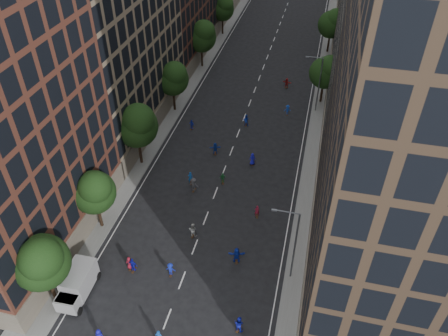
% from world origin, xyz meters
% --- Properties ---
extents(ground, '(240.00, 240.00, 0.00)m').
position_xyz_m(ground, '(0.00, 40.00, 0.00)').
color(ground, black).
rests_on(ground, ground).
extents(sidewalk_left, '(4.00, 105.00, 0.15)m').
position_xyz_m(sidewalk_left, '(-12.00, 47.50, 0.07)').
color(sidewalk_left, slate).
rests_on(sidewalk_left, ground).
extents(sidewalk_right, '(4.00, 105.00, 0.15)m').
position_xyz_m(sidewalk_right, '(12.00, 47.50, 0.07)').
color(sidewalk_right, slate).
rests_on(sidewalk_right, ground).
extents(bldg_left_b, '(14.00, 26.00, 34.00)m').
position_xyz_m(bldg_left_b, '(-19.00, 35.00, 17.00)').
color(bldg_left_b, '#8A755A').
rests_on(bldg_left_b, ground).
extents(bldg_right_a, '(14.00, 30.00, 36.00)m').
position_xyz_m(bldg_right_a, '(19.00, 15.00, 18.00)').
color(bldg_right_a, '#423123').
rests_on(bldg_right_a, ground).
extents(bldg_right_b, '(14.00, 28.00, 33.00)m').
position_xyz_m(bldg_right_b, '(19.00, 44.00, 16.50)').
color(bldg_right_b, '#6C6559').
rests_on(bldg_right_b, ground).
extents(tree_left_0, '(5.20, 5.20, 8.83)m').
position_xyz_m(tree_left_0, '(-11.01, 3.85, 5.96)').
color(tree_left_0, black).
rests_on(tree_left_0, ground).
extents(tree_left_1, '(4.80, 4.80, 8.21)m').
position_xyz_m(tree_left_1, '(-11.02, 13.86, 5.55)').
color(tree_left_1, black).
rests_on(tree_left_1, ground).
extents(tree_left_2, '(5.60, 5.60, 9.45)m').
position_xyz_m(tree_left_2, '(-10.99, 25.83, 6.36)').
color(tree_left_2, black).
rests_on(tree_left_2, ground).
extents(tree_left_3, '(5.00, 5.00, 8.58)m').
position_xyz_m(tree_left_3, '(-11.02, 39.85, 5.82)').
color(tree_left_3, black).
rests_on(tree_left_3, ground).
extents(tree_left_4, '(5.40, 5.40, 9.08)m').
position_xyz_m(tree_left_4, '(-11.00, 55.84, 6.10)').
color(tree_left_4, black).
rests_on(tree_left_4, ground).
extents(tree_left_5, '(4.80, 4.80, 8.33)m').
position_xyz_m(tree_left_5, '(-11.02, 71.86, 5.68)').
color(tree_left_5, black).
rests_on(tree_left_5, ground).
extents(tree_right_a, '(5.00, 5.00, 8.39)m').
position_xyz_m(tree_right_a, '(11.38, 47.85, 5.63)').
color(tree_right_a, black).
rests_on(tree_right_a, ground).
extents(tree_right_b, '(5.20, 5.20, 8.83)m').
position_xyz_m(tree_right_b, '(11.39, 67.85, 5.96)').
color(tree_right_b, black).
rests_on(tree_right_b, ground).
extents(streetlamp_near, '(2.64, 0.22, 9.06)m').
position_xyz_m(streetlamp_near, '(10.37, 12.00, 5.17)').
color(streetlamp_near, '#595B60').
rests_on(streetlamp_near, ground).
extents(streetlamp_far, '(2.64, 0.22, 9.06)m').
position_xyz_m(streetlamp_far, '(10.37, 45.00, 5.17)').
color(streetlamp_far, '#595B60').
rests_on(streetlamp_far, ground).
extents(cargo_van, '(2.53, 5.16, 2.71)m').
position_xyz_m(cargo_van, '(-9.30, 5.20, 1.43)').
color(cargo_van, '#B5B5B7').
rests_on(cargo_van, ground).
extents(skater_0, '(0.85, 0.57, 1.69)m').
position_xyz_m(skater_0, '(-5.00, 1.00, 0.84)').
color(skater_0, '#1816B8').
rests_on(skater_0, ground).
extents(skater_2, '(1.07, 0.95, 1.85)m').
position_xyz_m(skater_2, '(6.72, 5.02, 0.92)').
color(skater_2, '#151DAE').
rests_on(skater_2, ground).
extents(skater_3, '(1.04, 0.65, 1.55)m').
position_xyz_m(skater_3, '(-1.31, 9.43, 0.78)').
color(skater_3, '#1629BA').
rests_on(skater_3, ground).
extents(skater_4, '(1.07, 0.56, 1.74)m').
position_xyz_m(skater_4, '(-5.19, 8.96, 0.87)').
color(skater_4, '#1519B1').
rests_on(skater_4, ground).
extents(skater_5, '(1.88, 0.96, 1.94)m').
position_xyz_m(skater_5, '(4.85, 12.63, 0.97)').
color(skater_5, '#13279E').
rests_on(skater_5, ground).
extents(skater_6, '(0.84, 0.61, 1.57)m').
position_xyz_m(skater_6, '(-5.67, 9.19, 0.79)').
color(skater_6, maroon).
rests_on(skater_6, ground).
extents(skater_7, '(0.69, 0.57, 1.61)m').
position_xyz_m(skater_7, '(5.72, 19.71, 0.81)').
color(skater_7, maroon).
rests_on(skater_7, ground).
extents(skater_8, '(0.94, 0.76, 1.82)m').
position_xyz_m(skater_8, '(-0.64, 15.03, 0.91)').
color(skater_8, '#B9B9B4').
rests_on(skater_8, ground).
extents(skater_9, '(1.31, 0.86, 1.90)m').
position_xyz_m(skater_9, '(-2.72, 22.32, 0.95)').
color(skater_9, '#3F3E43').
rests_on(skater_9, ground).
extents(skater_10, '(0.95, 0.64, 1.49)m').
position_xyz_m(skater_10, '(0.43, 24.62, 0.75)').
color(skater_10, '#217035').
rests_on(skater_10, ground).
extents(skater_11, '(1.67, 0.99, 1.71)m').
position_xyz_m(skater_11, '(-2.05, 30.36, 0.86)').
color(skater_11, '#123199').
rests_on(skater_11, ground).
extents(skater_12, '(0.96, 0.75, 1.74)m').
position_xyz_m(skater_12, '(3.39, 29.20, 0.87)').
color(skater_12, '#1616B4').
rests_on(skater_12, ground).
extents(skater_13, '(0.74, 0.62, 1.73)m').
position_xyz_m(skater_13, '(-3.54, 23.59, 0.86)').
color(skater_13, '#13499C').
rests_on(skater_13, ground).
extents(skater_14, '(0.95, 0.77, 1.84)m').
position_xyz_m(skater_14, '(0.67, 38.31, 0.92)').
color(skater_14, '#1636BA').
rests_on(skater_14, ground).
extents(skater_15, '(1.14, 0.82, 1.60)m').
position_xyz_m(skater_15, '(6.36, 42.92, 0.80)').
color(skater_15, '#153FB2').
rests_on(skater_15, ground).
extents(skater_16, '(0.97, 0.66, 1.53)m').
position_xyz_m(skater_16, '(-6.97, 35.46, 0.77)').
color(skater_16, '#172ABD').
rests_on(skater_16, ground).
extents(skater_17, '(1.64, 0.79, 1.70)m').
position_xyz_m(skater_17, '(5.14, 51.54, 0.85)').
color(skater_17, '#AD1D1C').
rests_on(skater_17, ground).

